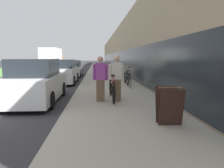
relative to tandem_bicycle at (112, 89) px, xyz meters
name	(u,v)px	position (x,y,z in m)	size (l,w,h in m)	color
sidewalk_slab	(103,71)	(0.20, 18.67, -0.47)	(3.55, 70.00, 0.12)	#A39E8E
storefront_facade	(144,51)	(7.01, 26.67, 2.12)	(10.01, 70.00, 5.32)	tan
lawn_strip	(10,70)	(-12.42, 22.67, -0.52)	(7.08, 70.00, 0.03)	#5B9347
tandem_bicycle	(112,89)	(0.00, 0.00, 0.00)	(0.52, 2.39, 0.99)	black
person_rider	(116,78)	(0.14, -0.28, 0.42)	(0.56, 0.22, 1.65)	brown
person_bystander	(100,79)	(-0.44, -0.29, 0.41)	(0.55, 0.22, 1.63)	brown
bike_rack_hoop	(130,78)	(1.15, 3.03, 0.10)	(0.05, 0.60, 0.84)	#4C4C51
cruiser_bike_nearest	(126,78)	(1.16, 4.54, -0.05)	(0.52, 1.78, 0.86)	black
cruiser_bike_middle	(128,75)	(1.57, 6.61, 0.00)	(0.52, 1.90, 0.98)	black
cruiser_bike_farthest	(122,73)	(1.40, 8.87, -0.04)	(0.52, 1.81, 0.88)	black
sandwich_board_sign	(169,106)	(1.14, -3.16, 0.04)	(0.56, 0.56, 0.90)	#331E19
parked_sedan_curbside	(35,83)	(-2.93, 0.36, 0.21)	(1.84, 4.27, 1.64)	white
vintage_roadster_curbside	(63,72)	(-2.81, 6.45, 0.19)	(1.82, 4.18, 1.57)	white
parked_sedan_far	(71,69)	(-2.86, 11.78, 0.13)	(1.92, 4.39, 1.46)	silver
moving_truck	(52,59)	(-7.09, 24.68, 0.99)	(2.43, 6.87, 3.01)	orange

